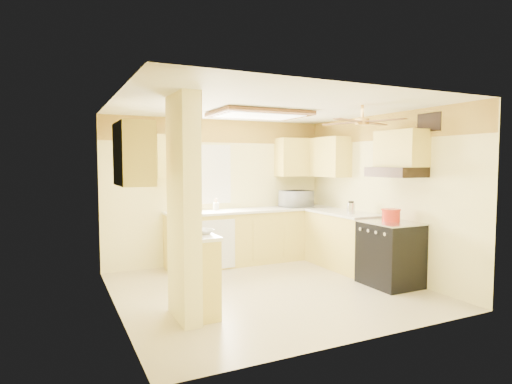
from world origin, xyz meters
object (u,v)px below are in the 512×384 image
bowl (204,232)px  kettle (351,208)px  stove (390,253)px  dutch_oven (391,215)px  microwave (296,199)px

bowl → kettle: kettle is taller
stove → kettle: size_ratio=4.60×
bowl → kettle: size_ratio=1.08×
bowl → stove: bearing=-0.6°
stove → bowl: bowl is taller
dutch_oven → kettle: 0.85m
stove → microwave: 2.24m
microwave → kettle: 1.28m
microwave → dutch_oven: size_ratio=2.00×
stove → kettle: (-0.01, 0.88, 0.57)m
dutch_oven → kettle: size_ratio=1.37×
dutch_oven → stove: bearing=-132.3°
stove → kettle: 1.05m
microwave → stove: bearing=91.9°
kettle → bowl: bearing=-162.9°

